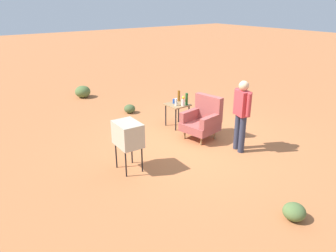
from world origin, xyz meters
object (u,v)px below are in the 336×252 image
flower_vase (183,100)px  soda_can_blue (174,101)px  person_standing (242,112)px  bottle_tall_amber (179,96)px  side_table (177,107)px  tv_on_stand (128,134)px  armchair (203,119)px  bottle_wine_green (187,99)px  bottle_short_clear (176,102)px

flower_vase → soda_can_blue: bearing=-168.3°
person_standing → bottle_tall_amber: size_ratio=5.47×
side_table → person_standing: (2.04, 0.21, 0.40)m
tv_on_stand → bottle_tall_amber: 2.92m
armchair → side_table: 1.00m
bottle_wine_green → soda_can_blue: bearing=-146.5°
soda_can_blue → bottle_tall_amber: bottle_tall_amber is taller
side_table → person_standing: person_standing is taller
bottle_wine_green → person_standing: bearing=1.4°
tv_on_stand → flower_vase: bearing=116.0°
armchair → tv_on_stand: armchair is taller
bottle_tall_amber → bottle_short_clear: 0.43m
armchair → soda_can_blue: size_ratio=8.69×
person_standing → bottle_short_clear: size_ratio=8.20×
bottle_tall_amber → bottle_wine_green: 0.39m
side_table → tv_on_stand: 2.66m
tv_on_stand → soda_can_blue: size_ratio=8.44×
person_standing → flower_vase: bearing=-174.5°
side_table → bottle_short_clear: bearing=-53.9°
tv_on_stand → bottle_wine_green: (-1.14, 2.44, 0.01)m
armchair → person_standing: 1.15m
bottle_wine_green → bottle_tall_amber: bearing=173.7°
armchair → soda_can_blue: (-1.10, -0.06, 0.20)m
armchair → side_table: (-1.00, -0.02, 0.04)m
soda_can_blue → bottle_tall_amber: 0.27m
soda_can_blue → flower_vase: bearing=11.7°
armchair → person_standing: (1.05, 0.18, 0.44)m
flower_vase → armchair: bearing=-0.2°
side_table → bottle_tall_amber: 0.37m
armchair → bottle_short_clear: (-0.91, -0.14, 0.24)m
armchair → person_standing: bearing=9.8°
soda_can_blue → flower_vase: 0.33m
person_standing → bottle_short_clear: 2.00m
side_table → flower_vase: bearing=7.6°
bottle_short_clear → bottle_wine_green: bottle_wine_green is taller
bottle_short_clear → flower_vase: size_ratio=0.75×
bottle_tall_amber → side_table: bearing=-46.2°
side_table → bottle_tall_amber: size_ratio=2.12×
armchair → tv_on_stand: size_ratio=1.03×
bottle_tall_amber → bottle_wine_green: bottle_wine_green is taller
soda_can_blue → bottle_wine_green: size_ratio=0.38×
tv_on_stand → soda_can_blue: tv_on_stand is taller
soda_can_blue → flower_vase: (0.31, 0.06, 0.09)m
tv_on_stand → bottle_wine_green: size_ratio=3.22×
armchair → side_table: armchair is taller
person_standing → soda_can_blue: person_standing is taller
tv_on_stand → bottle_tall_amber: bearing=121.6°
tv_on_stand → flower_vase: (-1.13, 2.31, 0.00)m
bottle_tall_amber → tv_on_stand: bearing=-58.4°
bottle_short_clear → bottle_tall_amber: bearing=131.2°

